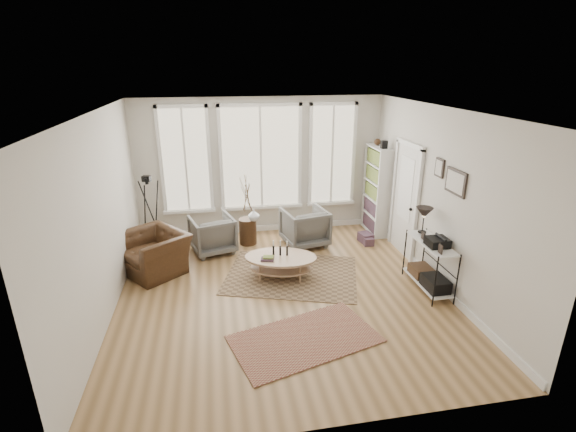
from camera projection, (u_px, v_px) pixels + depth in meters
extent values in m
plane|color=#A67E4F|center=(282.00, 292.00, 6.82)|extent=(5.50, 5.50, 0.00)
plane|color=white|center=(282.00, 111.00, 5.82)|extent=(5.50, 5.50, 0.00)
cube|color=beige|center=(261.00, 167.00, 8.86)|extent=(5.20, 0.04, 2.90)
cube|color=beige|center=(331.00, 306.00, 3.78)|extent=(5.20, 0.04, 2.90)
cube|color=beige|center=(101.00, 219.00, 5.89)|extent=(0.04, 5.50, 2.90)
cube|color=beige|center=(440.00, 199.00, 6.75)|extent=(0.04, 5.50, 2.90)
cube|color=white|center=(262.00, 228.00, 9.33)|extent=(5.10, 0.04, 0.12)
cube|color=white|center=(429.00, 276.00, 7.23)|extent=(0.03, 5.40, 0.12)
cube|color=tan|center=(261.00, 158.00, 8.78)|extent=(1.60, 0.03, 2.10)
cube|color=tan|center=(185.00, 161.00, 8.52)|extent=(0.90, 0.03, 2.10)
cube|color=tan|center=(332.00, 155.00, 9.03)|extent=(0.90, 0.03, 2.10)
cube|color=white|center=(261.00, 158.00, 8.76)|extent=(1.74, 0.06, 2.24)
cube|color=white|center=(185.00, 161.00, 8.50)|extent=(1.04, 0.06, 2.24)
cube|color=white|center=(332.00, 155.00, 9.01)|extent=(1.04, 0.06, 2.24)
cube|color=white|center=(262.00, 207.00, 9.11)|extent=(4.10, 0.12, 0.06)
cube|color=white|center=(405.00, 201.00, 7.95)|extent=(0.04, 0.88, 2.10)
cube|color=white|center=(406.00, 189.00, 7.86)|extent=(0.01, 0.55, 1.20)
cube|color=white|center=(416.00, 209.00, 7.50)|extent=(0.06, 0.08, 2.18)
cube|color=white|center=(394.00, 194.00, 8.40)|extent=(0.06, 0.08, 2.18)
cube|color=white|center=(410.00, 144.00, 7.57)|extent=(0.06, 1.06, 0.08)
sphere|color=black|center=(411.00, 209.00, 7.66)|extent=(0.06, 0.06, 0.06)
cube|color=white|center=(384.00, 196.00, 8.58)|extent=(0.30, 0.03, 1.90)
cube|color=white|center=(370.00, 185.00, 9.33)|extent=(0.30, 0.03, 1.90)
cube|color=white|center=(383.00, 190.00, 8.98)|extent=(0.02, 0.85, 1.90)
cube|color=white|center=(377.00, 191.00, 8.95)|extent=(0.30, 0.81, 1.90)
cube|color=maroon|center=(377.00, 191.00, 8.95)|extent=(0.24, 0.75, 1.76)
cube|color=black|center=(384.00, 144.00, 8.41)|extent=(0.12, 0.10, 0.16)
sphere|color=#3D2413|center=(378.00, 142.00, 8.74)|extent=(0.14, 0.14, 0.14)
cube|color=white|center=(427.00, 282.00, 6.90)|extent=(0.37, 1.07, 0.03)
cube|color=white|center=(432.00, 243.00, 6.66)|extent=(0.37, 1.07, 0.02)
cylinder|color=black|center=(435.00, 282.00, 6.28)|extent=(0.02, 0.02, 0.85)
cylinder|color=black|center=(457.00, 280.00, 6.33)|extent=(0.02, 0.02, 0.85)
cylinder|color=black|center=(405.00, 253.00, 7.25)|extent=(0.02, 0.02, 0.85)
cylinder|color=black|center=(424.00, 251.00, 7.31)|extent=(0.02, 0.02, 0.85)
cylinder|color=black|center=(422.00, 232.00, 6.96)|extent=(0.14, 0.14, 0.02)
cylinder|color=black|center=(423.00, 224.00, 6.91)|extent=(0.02, 0.02, 0.30)
cone|color=black|center=(424.00, 213.00, 6.85)|extent=(0.28, 0.28, 0.18)
cube|color=black|center=(437.00, 242.00, 6.49)|extent=(0.32, 0.30, 0.13)
cube|color=black|center=(435.00, 283.00, 6.63)|extent=(0.32, 0.45, 0.20)
cube|color=#3D2413|center=(421.00, 271.00, 7.07)|extent=(0.32, 0.40, 0.16)
cube|color=black|center=(441.00, 249.00, 6.22)|extent=(0.02, 0.10, 0.14)
cube|color=black|center=(423.00, 236.00, 6.72)|extent=(0.02, 0.10, 0.12)
cube|color=black|center=(456.00, 182.00, 6.24)|extent=(0.03, 0.52, 0.38)
cube|color=silver|center=(455.00, 182.00, 6.24)|extent=(0.01, 0.44, 0.30)
cube|color=black|center=(440.00, 168.00, 6.67)|extent=(0.03, 0.24, 0.30)
cube|color=silver|center=(439.00, 168.00, 6.67)|extent=(0.01, 0.18, 0.24)
cube|color=brown|center=(292.00, 275.00, 7.38)|extent=(2.66, 2.29, 0.01)
cube|color=maroon|center=(305.00, 339.00, 5.65)|extent=(2.16, 1.58, 0.01)
ellipsoid|color=tan|center=(281.00, 268.00, 7.26)|extent=(1.19, 0.90, 0.03)
ellipsoid|color=tan|center=(281.00, 257.00, 7.19)|extent=(1.39, 1.05, 0.04)
cylinder|color=tan|center=(263.00, 275.00, 7.02)|extent=(0.04, 0.04, 0.35)
cylinder|color=tan|center=(302.00, 271.00, 7.14)|extent=(0.04, 0.04, 0.35)
cylinder|color=tan|center=(260.00, 264.00, 7.38)|extent=(0.04, 0.04, 0.35)
cylinder|color=tan|center=(298.00, 261.00, 7.50)|extent=(0.04, 0.04, 0.35)
cylinder|color=black|center=(274.00, 251.00, 7.18)|extent=(0.04, 0.04, 0.18)
cylinder|color=black|center=(280.00, 251.00, 7.20)|extent=(0.04, 0.04, 0.18)
cylinder|color=black|center=(287.00, 250.00, 7.22)|extent=(0.04, 0.04, 0.18)
cube|color=#305534|center=(268.00, 258.00, 7.05)|extent=(0.22, 0.16, 0.06)
imported|color=slate|center=(212.00, 234.00, 8.18)|extent=(0.98, 0.99, 0.73)
imported|color=slate|center=(305.00, 227.00, 8.49)|extent=(0.98, 1.00, 0.77)
cylinder|color=#3D2413|center=(248.00, 231.00, 8.59)|extent=(0.36, 0.36, 0.54)
imported|color=silver|center=(254.00, 215.00, 8.37)|extent=(0.29, 0.29, 0.24)
imported|color=#3D2413|center=(154.00, 253.00, 7.40)|extent=(1.48, 1.46, 0.72)
cylinder|color=black|center=(147.00, 183.00, 7.87)|extent=(0.06, 0.06, 0.06)
cube|color=black|center=(146.00, 179.00, 7.84)|extent=(0.17, 0.14, 0.11)
cylinder|color=black|center=(146.00, 180.00, 7.76)|extent=(0.06, 0.09, 0.06)
cube|color=maroon|center=(366.00, 238.00, 8.71)|extent=(0.29, 0.34, 0.19)
cube|color=maroon|center=(368.00, 241.00, 8.59)|extent=(0.20, 0.26, 0.16)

